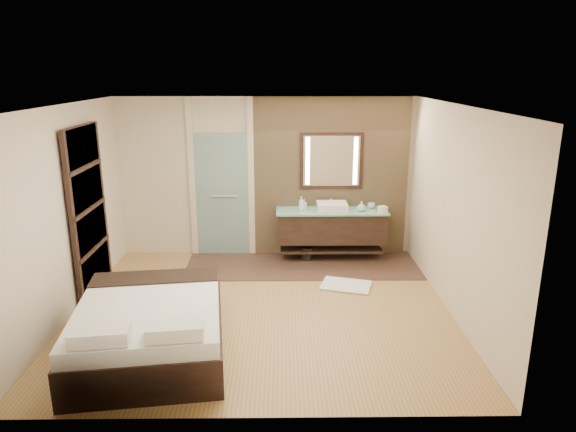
{
  "coord_description": "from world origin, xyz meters",
  "views": [
    {
      "loc": [
        0.27,
        -6.32,
        3.11
      ],
      "look_at": [
        0.35,
        0.6,
        1.14
      ],
      "focal_mm": 32.0,
      "sensor_mm": 36.0,
      "label": 1
    }
  ],
  "objects_px": {
    "vanity": "(331,226)",
    "waste_bin": "(307,254)",
    "mirror_unit": "(332,161)",
    "bed": "(150,328)"
  },
  "relations": [
    {
      "from": "mirror_unit",
      "to": "vanity",
      "type": "bearing_deg",
      "value": -90.0
    },
    {
      "from": "vanity",
      "to": "mirror_unit",
      "type": "bearing_deg",
      "value": 90.0
    },
    {
      "from": "mirror_unit",
      "to": "bed",
      "type": "height_order",
      "value": "mirror_unit"
    },
    {
      "from": "vanity",
      "to": "waste_bin",
      "type": "distance_m",
      "value": 0.62
    },
    {
      "from": "waste_bin",
      "to": "bed",
      "type": "bearing_deg",
      "value": -122.75
    },
    {
      "from": "vanity",
      "to": "bed",
      "type": "distance_m",
      "value": 3.82
    },
    {
      "from": "vanity",
      "to": "bed",
      "type": "xyz_separation_m",
      "value": [
        -2.32,
        -3.03,
        -0.26
      ]
    },
    {
      "from": "vanity",
      "to": "waste_bin",
      "type": "height_order",
      "value": "vanity"
    },
    {
      "from": "mirror_unit",
      "to": "waste_bin",
      "type": "height_order",
      "value": "mirror_unit"
    },
    {
      "from": "bed",
      "to": "mirror_unit",
      "type": "bearing_deg",
      "value": 47.15
    }
  ]
}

